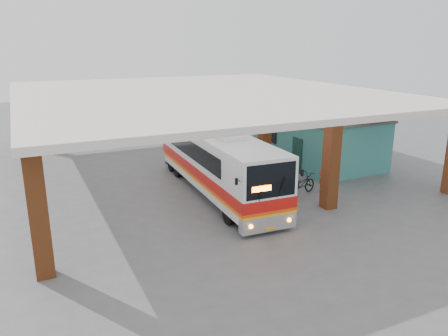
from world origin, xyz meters
The scene contains 8 objects.
ground centered at (0.00, 0.00, 0.00)m, with size 90.00×90.00×0.00m, color #515154.
brick_columns centered at (1.43, 5.00, 2.17)m, with size 20.10×21.60×4.35m.
canopy_roof centered at (0.50, 6.50, 4.50)m, with size 21.00×23.00×0.30m, color silver.
shop_building centered at (7.49, 4.00, 1.56)m, with size 5.20×8.20×3.11m.
coach_bus centered at (-0.86, 1.22, 1.69)m, with size 2.95×11.75×3.39m.
motorcycle centered at (2.87, -0.96, 0.56)m, with size 0.74×2.13×1.12m, color black.
pedestrian centered at (4.18, -1.06, 0.79)m, with size 0.58×0.38×1.58m, color red.
red_chair centered at (4.47, 6.63, 0.35)m, with size 0.43×0.43×0.75m.
Camera 1 is at (-9.69, -18.30, 7.52)m, focal length 35.00 mm.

